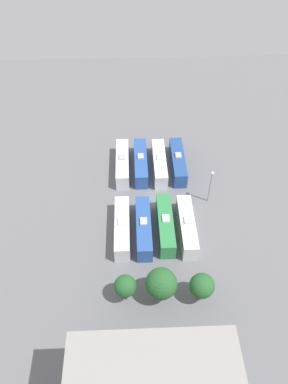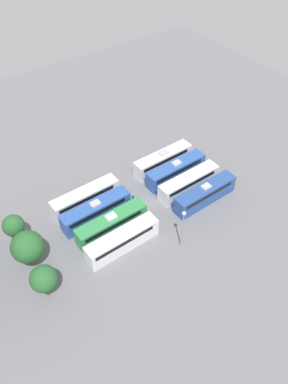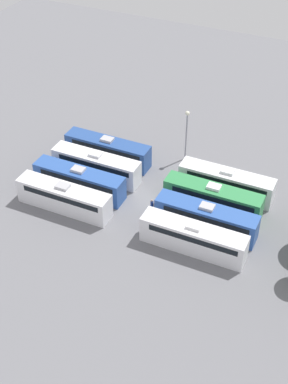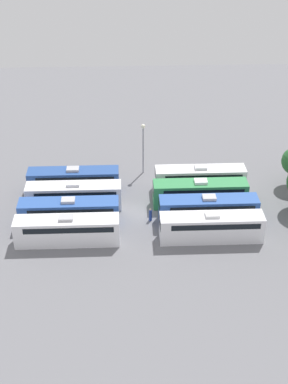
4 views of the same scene
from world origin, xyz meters
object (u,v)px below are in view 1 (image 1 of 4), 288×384
Objects in this scene: bus_1 at (159,163)px; tree_2 at (125,286)px; bus_2 at (141,163)px; bus_7 at (122,228)px; bus_6 at (144,228)px; bus_3 at (122,163)px; tree_1 at (161,284)px; light_pole at (211,181)px; worker_person at (144,201)px; bus_4 at (187,226)px; bus_5 at (165,225)px; bus_0 at (178,162)px; tree_0 at (202,286)px.

bus_1 is 29.49m from tree_2.
bus_2 is 29.13m from tree_2.
bus_7 is at bearing 77.32° from bus_2.
bus_3 is at bearing -77.78° from bus_6.
tree_1 is (-2.07, 12.17, 2.22)m from bus_6.
bus_2 is at bearing -102.68° from bus_7.
worker_person is at bearing 1.92° from light_pole.
bus_7 is at bearing -0.77° from bus_4.
bus_5 is 3.83m from bus_6.
bus_0 and bus_3 have the same top height.
tree_2 is (-0.52, 12.31, 1.85)m from bus_7.
bus_5 and bus_6 have the same top height.
bus_0 is 18.40m from bus_6.
bus_5 is (3.82, 16.25, 0.00)m from bus_0.
tree_1 is at bearing 62.23° from light_pole.
tree_1 reaches higher than bus_7.
bus_4 is 16.23m from tree_2.
tree_2 is at bearing 76.25° from bus_1.
bus_3 is at bearing -56.48° from bus_4.
tree_0 is (-7.88, 29.36, 1.94)m from bus_2.
bus_0 is at bearing -103.23° from bus_5.
bus_2 is 1.61× the size of light_pole.
tree_1 is (-1.64, 19.19, 3.21)m from worker_person.
bus_7 is 2.13× the size of tree_0.
light_pole is (-8.54, 9.02, 3.31)m from bus_1.
bus_5 is at bearing 117.25° from worker_person.
tree_0 reaches higher than bus_0.
bus_3 is 16.54m from bus_7.
bus_3 is 10.55m from worker_person.
bus_0 is at bearing -89.35° from tree_0.
light_pole reaches higher than bus_1.
tree_2 is (3.15, 12.14, 1.85)m from bus_6.
bus_7 is (3.67, -0.17, 0.00)m from bus_6.
tree_2 is (10.76, 28.89, 1.85)m from bus_0.
tree_0 is (4.44, 20.03, -1.36)m from light_pole.
bus_0 is at bearing -110.43° from tree_2.
bus_4 is 1.88× the size of tree_1.
bus_6 is at bearing 89.79° from bus_2.
tree_2 reaches higher than bus_5.
bus_4 and bus_6 have the same top height.
tree_0 reaches higher than bus_7.
tree_1 is at bearing 82.27° from bus_5.
bus_0 is at bearing 179.95° from bus_2.
bus_3 is 31.57m from tree_0.
tree_0 is 5.90m from tree_1.
bus_0 is at bearing -100.84° from tree_1.
bus_6 is (7.61, 16.75, 0.00)m from bus_0.
tree_0 is at bearing 110.94° from worker_person.
bus_0 is at bearing -62.90° from light_pole.
bus_0 is 1.00× the size of bus_1.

